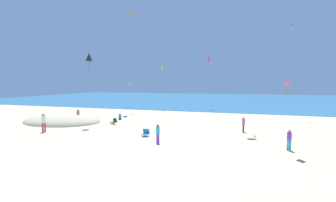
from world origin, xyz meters
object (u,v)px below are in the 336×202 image
object	(u,v)px
person_1	(120,117)
kite_yellow	(162,67)
kite_orange	(132,13)
kite_blue	(291,24)
beach_chair_far_right	(252,136)
person_4	(158,132)
kite_red	(287,83)
person_0	(243,123)
kite_black	(89,57)
person_5	(289,138)
kite_magenta	(208,58)
beach_chair_far_left	(114,121)
kite_pink	(130,83)
cooler_box	(125,116)
person_3	(44,121)
person_2	(78,115)
beach_chair_near_camera	(146,133)

from	to	relation	value
person_1	kite_yellow	xyz separation A→B (m)	(1.65, 11.56, 6.92)
kite_orange	kite_blue	distance (m)	23.06
beach_chair_far_right	kite_orange	distance (m)	27.76
person_4	kite_red	size ratio (longest dim) A/B	1.31
person_0	kite_black	size ratio (longest dim) A/B	0.79
person_5	person_1	bearing A→B (deg)	-136.24
kite_magenta	kite_black	bearing A→B (deg)	-117.35
beach_chair_far_right	person_4	distance (m)	7.57
beach_chair_far_left	kite_blue	xyz separation A→B (m)	(19.11, 10.61, 11.57)
person_0	kite_pink	distance (m)	26.24
cooler_box	person_3	distance (m)	10.58
kite_yellow	kite_pink	distance (m)	8.01
kite_black	kite_red	world-z (taller)	kite_black
beach_chair_far_left	person_5	distance (m)	16.83
beach_chair_far_left	person_4	bearing A→B (deg)	147.34
person_0	kite_pink	xyz separation A→B (m)	(-19.67, 16.99, 3.59)
kite_yellow	kite_black	bearing A→B (deg)	-99.56
person_4	beach_chair_far_right	bearing A→B (deg)	-131.48
person_1	person_2	size ratio (longest dim) A/B	0.48
kite_magenta	person_3	bearing A→B (deg)	-117.57
beach_chair_far_left	kite_pink	world-z (taller)	kite_pink
kite_pink	kite_red	size ratio (longest dim) A/B	1.41
kite_black	kite_pink	distance (m)	18.96
kite_blue	kite_black	bearing A→B (deg)	-150.08
person_0	beach_chair_far_right	bearing A→B (deg)	99.00
person_1	person_2	bearing A→B (deg)	-69.69
beach_chair_far_right	person_3	xyz separation A→B (m)	(-17.94, -2.75, 0.75)
cooler_box	kite_orange	distance (m)	17.53
person_5	kite_magenta	xyz separation A→B (m)	(-7.99, 22.80, 8.00)
beach_chair_near_camera	kite_black	size ratio (longest dim) A/B	0.38
person_0	person_5	xyz separation A→B (m)	(2.69, -4.87, 0.00)
person_5	kite_red	xyz separation A→B (m)	(-0.43, -0.71, 3.61)
person_3	person_5	world-z (taller)	person_3
person_3	kite_yellow	xyz separation A→B (m)	(4.81, 19.78, 6.22)
person_0	person_2	size ratio (longest dim) A/B	0.90
beach_chair_near_camera	kite_black	distance (m)	10.37
person_2	kite_orange	distance (m)	19.77
kite_yellow	person_0	bearing A→B (deg)	-49.41
person_4	cooler_box	bearing A→B (deg)	-29.97
kite_yellow	kite_blue	size ratio (longest dim) A/B	1.83
beach_chair_near_camera	person_2	size ratio (longest dim) A/B	0.44
kite_black	kite_yellow	bearing A→B (deg)	80.44
person_1	kite_black	world-z (taller)	kite_black
person_1	kite_yellow	world-z (taller)	kite_yellow
beach_chair_far_left	kite_black	size ratio (longest dim) A/B	0.40
person_0	kite_magenta	distance (m)	20.34
person_4	kite_orange	distance (m)	25.94
cooler_box	kite_magenta	size ratio (longest dim) A/B	0.34
person_1	person_3	xyz separation A→B (m)	(-3.17, -8.22, 0.70)
cooler_box	kite_black	size ratio (longest dim) A/B	0.32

